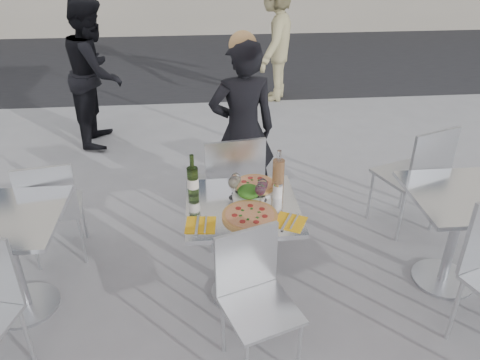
{
  "coord_description": "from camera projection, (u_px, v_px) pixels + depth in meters",
  "views": [
    {
      "loc": [
        -0.24,
        -2.53,
        2.36
      ],
      "look_at": [
        0.0,
        0.15,
        0.85
      ],
      "focal_mm": 35.0,
      "sensor_mm": 36.0,
      "label": 1
    }
  ],
  "objects": [
    {
      "name": "carafe",
      "position": [
        278.0,
        174.0,
        3.12
      ],
      "size": [
        0.08,
        0.08,
        0.29
      ],
      "color": "tan",
      "rests_on": "main_table"
    },
    {
      "name": "side_table_right",
      "position": [
        458.0,
        220.0,
        3.23
      ],
      "size": [
        0.72,
        0.72,
        0.75
      ],
      "color": "#B7BABF",
      "rests_on": "ground"
    },
    {
      "name": "chair_far",
      "position": [
        232.0,
        182.0,
        3.61
      ],
      "size": [
        0.51,
        0.52,
        0.98
      ],
      "rotation": [
        0.0,
        0.0,
        3.29
      ],
      "color": "silver",
      "rests_on": "ground"
    },
    {
      "name": "woman_diner",
      "position": [
        243.0,
        131.0,
        3.97
      ],
      "size": [
        0.61,
        0.44,
        1.56
      ],
      "primitive_type": "imported",
      "rotation": [
        0.0,
        0.0,
        3.26
      ],
      "color": "black",
      "rests_on": "ground"
    },
    {
      "name": "side_chair_lfar",
      "position": [
        52.0,
        204.0,
        3.44
      ],
      "size": [
        0.46,
        0.47,
        0.88
      ],
      "rotation": [
        0.0,
        0.0,
        3.32
      ],
      "color": "silver",
      "rests_on": "ground"
    },
    {
      "name": "wineglass_white_a",
      "position": [
        233.0,
        183.0,
        3.03
      ],
      "size": [
        0.07,
        0.07,
        0.16
      ],
      "color": "white",
      "rests_on": "main_table"
    },
    {
      "name": "chair_near",
      "position": [
        254.0,
        290.0,
        2.67
      ],
      "size": [
        0.5,
        0.51,
        0.86
      ],
      "rotation": [
        0.0,
        0.0,
        0.34
      ],
      "color": "silver",
      "rests_on": "ground"
    },
    {
      "name": "side_table_left",
      "position": [
        9.0,
        244.0,
        2.99
      ],
      "size": [
        0.72,
        0.72,
        0.75
      ],
      "color": "#B7BABF",
      "rests_on": "ground"
    },
    {
      "name": "sugar_shaker",
      "position": [
        278.0,
        190.0,
        3.06
      ],
      "size": [
        0.06,
        0.06,
        0.11
      ],
      "color": "white",
      "rests_on": "main_table"
    },
    {
      "name": "wineglass_red_b",
      "position": [
        263.0,
        185.0,
        3.01
      ],
      "size": [
        0.07,
        0.07,
        0.16
      ],
      "color": "white",
      "rests_on": "main_table"
    },
    {
      "name": "pizza_far",
      "position": [
        255.0,
        185.0,
        3.19
      ],
      "size": [
        0.32,
        0.32,
        0.03
      ],
      "color": "white",
      "rests_on": "main_table"
    },
    {
      "name": "salad_plate",
      "position": [
        249.0,
        193.0,
        3.07
      ],
      "size": [
        0.22,
        0.22,
        0.09
      ],
      "color": "white",
      "rests_on": "main_table"
    },
    {
      "name": "napkin_left",
      "position": [
        201.0,
        225.0,
        2.8
      ],
      "size": [
        0.2,
        0.2,
        0.01
      ],
      "rotation": [
        0.0,
        0.0,
        -0.09
      ],
      "color": "yellow",
      "rests_on": "main_table"
    },
    {
      "name": "pedestrian_a",
      "position": [
        95.0,
        73.0,
        5.3
      ],
      "size": [
        0.64,
        0.81,
        1.65
      ],
      "primitive_type": "imported",
      "rotation": [
        0.0,
        0.0,
        1.56
      ],
      "color": "black",
      "rests_on": "ground"
    },
    {
      "name": "wineglass_red_a",
      "position": [
        260.0,
        190.0,
        2.95
      ],
      "size": [
        0.07,
        0.07,
        0.16
      ],
      "color": "white",
      "rests_on": "main_table"
    },
    {
      "name": "side_chair_rfar",
      "position": [
        418.0,
        171.0,
        3.77
      ],
      "size": [
        0.57,
        0.58,
        0.97
      ],
      "rotation": [
        0.0,
        0.0,
        3.5
      ],
      "color": "silver",
      "rests_on": "ground"
    },
    {
      "name": "pedestrian_b",
      "position": [
        275.0,
        40.0,
        6.58
      ],
      "size": [
        1.0,
        1.26,
        1.71
      ],
      "primitive_type": "imported",
      "rotation": [
        0.0,
        0.0,
        4.32
      ],
      "color": "tan",
      "rests_on": "ground"
    },
    {
      "name": "napkin_right",
      "position": [
        290.0,
        222.0,
        2.83
      ],
      "size": [
        0.24,
        0.24,
        0.01
      ],
      "rotation": [
        0.0,
        0.0,
        -0.48
      ],
      "color": "yellow",
      "rests_on": "main_table"
    },
    {
      "name": "street_asphalt",
      "position": [
        210.0,
        58.0,
        9.01
      ],
      "size": [
        24.0,
        5.0,
        0.0
      ],
      "primitive_type": "cube",
      "color": "black",
      "rests_on": "ground"
    },
    {
      "name": "pizza_near",
      "position": [
        250.0,
        215.0,
        2.88
      ],
      "size": [
        0.35,
        0.35,
        0.02
      ],
      "color": "tan",
      "rests_on": "main_table"
    },
    {
      "name": "main_table",
      "position": [
        242.0,
        232.0,
        3.11
      ],
      "size": [
        0.72,
        0.72,
        0.75
      ],
      "color": "#B7BABF",
      "rests_on": "ground"
    },
    {
      "name": "ground",
      "position": [
        242.0,
        293.0,
        3.37
      ],
      "size": [
        80.0,
        80.0,
        0.0
      ],
      "primitive_type": "plane",
      "color": "gray"
    },
    {
      "name": "wineglass_white_b",
      "position": [
        236.0,
        180.0,
        3.07
      ],
      "size": [
        0.07,
        0.07,
        0.16
      ],
      "color": "white",
      "rests_on": "main_table"
    },
    {
      "name": "wine_bottle",
      "position": [
        193.0,
        180.0,
        3.06
      ],
      "size": [
        0.07,
        0.08,
        0.29
      ],
      "color": "#39541F",
      "rests_on": "main_table"
    }
  ]
}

